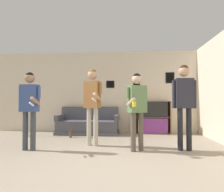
# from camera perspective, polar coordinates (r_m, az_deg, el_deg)

# --- Properties ---
(ground_plane) EXTENTS (20.00, 20.00, 0.00)m
(ground_plane) POSITION_cam_1_polar(r_m,az_deg,el_deg) (3.15, -7.23, -20.63)
(ground_plane) COLOR gray
(wall_back) EXTENTS (8.06, 0.08, 2.70)m
(wall_back) POSITION_cam_1_polar(r_m,az_deg,el_deg) (6.72, -0.40, 1.24)
(wall_back) COLOR beige
(wall_back) RESTS_ON ground_plane
(couch) EXTENTS (1.94, 0.80, 0.84)m
(couch) POSITION_cam_1_polar(r_m,az_deg,el_deg) (6.44, -6.81, -8.17)
(couch) COLOR #4C4C56
(couch) RESTS_ON ground_plane
(bookshelf) EXTENTS (1.10, 0.30, 1.04)m
(bookshelf) POSITION_cam_1_polar(r_m,az_deg,el_deg) (6.53, 11.53, -5.99)
(bookshelf) COLOR brown
(bookshelf) RESTS_ON ground_plane
(floor_lamp) EXTENTS (0.28, 0.28, 1.82)m
(floor_lamp) POSITION_cam_1_polar(r_m,az_deg,el_deg) (6.50, -22.56, 0.60)
(floor_lamp) COLOR #ADA89E
(floor_lamp) RESTS_ON ground_plane
(person_player_foreground_left) EXTENTS (0.50, 0.47, 1.65)m
(person_player_foreground_left) POSITION_cam_1_polar(r_m,az_deg,el_deg) (4.57, -22.54, -1.66)
(person_player_foreground_left) COLOR #3D4247
(person_player_foreground_left) RESTS_ON ground_plane
(person_player_foreground_center) EXTENTS (0.47, 0.58, 1.79)m
(person_player_foreground_center) POSITION_cam_1_polar(r_m,az_deg,el_deg) (4.67, -5.64, -0.51)
(person_player_foreground_center) COLOR #B7AD99
(person_player_foreground_center) RESTS_ON ground_plane
(person_watcher_holding_cup) EXTENTS (0.45, 0.55, 1.62)m
(person_watcher_holding_cup) POSITION_cam_1_polar(r_m,az_deg,el_deg) (4.19, 7.14, -2.09)
(person_watcher_holding_cup) COLOR brown
(person_watcher_holding_cup) RESTS_ON ground_plane
(person_spectator_near_bookshelf) EXTENTS (0.50, 0.23, 1.80)m
(person_spectator_near_bookshelf) POSITION_cam_1_polar(r_m,az_deg,el_deg) (4.46, 19.93, -0.25)
(person_spectator_near_bookshelf) COLOR black
(person_spectator_near_bookshelf) RESTS_ON ground_plane
(bottle_on_floor) EXTENTS (0.07, 0.07, 0.26)m
(bottle_on_floor) POSITION_cam_1_polar(r_m,az_deg,el_deg) (5.86, -11.73, -10.61)
(bottle_on_floor) COLOR brown
(bottle_on_floor) RESTS_ON ground_plane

